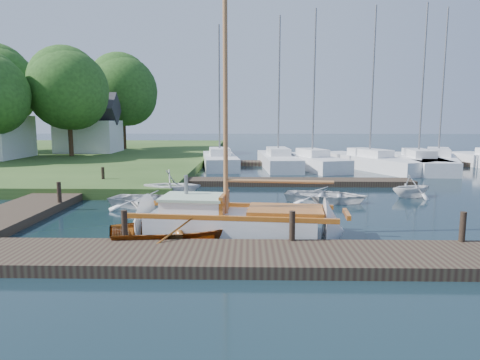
{
  "coord_description": "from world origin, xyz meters",
  "views": [
    {
      "loc": [
        0.35,
        -16.12,
        3.55
      ],
      "look_at": [
        0.0,
        0.0,
        1.2
      ],
      "focal_mm": 32.0,
      "sensor_mm": 36.0,
      "label": 1
    }
  ],
  "objects_px": {
    "marina_boat_5": "(438,160)",
    "tree_7": "(123,90)",
    "tender_d": "(412,185)",
    "marina_boat_0": "(220,160)",
    "mooring_post_1": "(125,225)",
    "tree_3": "(68,89)",
    "house_c": "(89,129)",
    "dinghy": "(186,225)",
    "mooring_post_4": "(59,192)",
    "mooring_post_3": "(463,227)",
    "mooring_post_5": "(103,175)",
    "marina_boat_2": "(312,161)",
    "marina_boat_3": "(369,161)",
    "marina_boat_4": "(418,161)",
    "marina_boat_1": "(278,159)",
    "mooring_post_2": "(292,226)",
    "tender_c": "(326,194)",
    "tender_a": "(152,198)",
    "tender_b": "(172,183)",
    "sailboat": "(238,224)"
  },
  "relations": [
    {
      "from": "mooring_post_4",
      "to": "marina_boat_1",
      "type": "bearing_deg",
      "value": 57.33
    },
    {
      "from": "mooring_post_1",
      "to": "house_c",
      "type": "relative_size",
      "value": 0.15
    },
    {
      "from": "tender_d",
      "to": "dinghy",
      "type": "bearing_deg",
      "value": 104.41
    },
    {
      "from": "tender_d",
      "to": "mooring_post_5",
      "type": "bearing_deg",
      "value": 59.45
    },
    {
      "from": "marina_boat_3",
      "to": "house_c",
      "type": "xyz_separation_m",
      "value": [
        -22.75,
        8.23,
        2.02
      ]
    },
    {
      "from": "sailboat",
      "to": "marina_boat_1",
      "type": "relative_size",
      "value": 0.93
    },
    {
      "from": "mooring_post_3",
      "to": "mooring_post_2",
      "type": "bearing_deg",
      "value": 180.0
    },
    {
      "from": "tender_a",
      "to": "marina_boat_2",
      "type": "distance_m",
      "value": 15.51
    },
    {
      "from": "tender_b",
      "to": "marina_boat_0",
      "type": "bearing_deg",
      "value": -5.0
    },
    {
      "from": "marina_boat_4",
      "to": "marina_boat_5",
      "type": "distance_m",
      "value": 2.1
    },
    {
      "from": "mooring_post_2",
      "to": "marina_boat_0",
      "type": "height_order",
      "value": "marina_boat_0"
    },
    {
      "from": "marina_boat_3",
      "to": "marina_boat_4",
      "type": "distance_m",
      "value": 3.26
    },
    {
      "from": "mooring_post_1",
      "to": "tender_d",
      "type": "bearing_deg",
      "value": 37.0
    },
    {
      "from": "mooring_post_2",
      "to": "tree_7",
      "type": "height_order",
      "value": "tree_7"
    },
    {
      "from": "house_c",
      "to": "tender_a",
      "type": "bearing_deg",
      "value": -63.91
    },
    {
      "from": "tender_b",
      "to": "marina_boat_2",
      "type": "distance_m",
      "value": 13.55
    },
    {
      "from": "mooring_post_5",
      "to": "tender_d",
      "type": "height_order",
      "value": "tender_d"
    },
    {
      "from": "tender_a",
      "to": "marina_boat_4",
      "type": "bearing_deg",
      "value": -35.45
    },
    {
      "from": "mooring_post_2",
      "to": "tender_a",
      "type": "height_order",
      "value": "mooring_post_2"
    },
    {
      "from": "tender_d",
      "to": "marina_boat_0",
      "type": "distance_m",
      "value": 14.86
    },
    {
      "from": "mooring_post_2",
      "to": "marina_boat_1",
      "type": "height_order",
      "value": "marina_boat_1"
    },
    {
      "from": "mooring_post_1",
      "to": "tender_c",
      "type": "distance_m",
      "value": 9.53
    },
    {
      "from": "tender_a",
      "to": "marina_boat_1",
      "type": "bearing_deg",
      "value": -7.89
    },
    {
      "from": "mooring_post_1",
      "to": "marina_boat_1",
      "type": "relative_size",
      "value": 0.08
    },
    {
      "from": "mooring_post_5",
      "to": "marina_boat_2",
      "type": "bearing_deg",
      "value": 36.58
    },
    {
      "from": "marina_boat_0",
      "to": "mooring_post_2",
      "type": "bearing_deg",
      "value": -177.86
    },
    {
      "from": "tender_d",
      "to": "marina_boat_2",
      "type": "relative_size",
      "value": 0.2
    },
    {
      "from": "tree_3",
      "to": "tree_7",
      "type": "bearing_deg",
      "value": 75.96
    },
    {
      "from": "marina_boat_1",
      "to": "marina_boat_4",
      "type": "height_order",
      "value": "marina_boat_4"
    },
    {
      "from": "mooring_post_5",
      "to": "tender_a",
      "type": "distance_m",
      "value": 5.6
    },
    {
      "from": "mooring_post_3",
      "to": "tree_7",
      "type": "xyz_separation_m",
      "value": [
        -18.0,
        31.05,
        5.5
      ]
    },
    {
      "from": "sailboat",
      "to": "marina_boat_5",
      "type": "xyz_separation_m",
      "value": [
        13.8,
        17.9,
        0.22
      ]
    },
    {
      "from": "mooring_post_1",
      "to": "tender_a",
      "type": "bearing_deg",
      "value": 95.39
    },
    {
      "from": "tender_d",
      "to": "mooring_post_1",
      "type": "bearing_deg",
      "value": 104.03
    },
    {
      "from": "mooring_post_4",
      "to": "house_c",
      "type": "bearing_deg",
      "value": 107.65
    },
    {
      "from": "tender_a",
      "to": "tender_d",
      "type": "bearing_deg",
      "value": -62.72
    },
    {
      "from": "tender_a",
      "to": "marina_boat_1",
      "type": "height_order",
      "value": "marina_boat_1"
    },
    {
      "from": "tender_c",
      "to": "mooring_post_4",
      "type": "bearing_deg",
      "value": 114.75
    },
    {
      "from": "marina_boat_5",
      "to": "tree_7",
      "type": "bearing_deg",
      "value": 87.19
    },
    {
      "from": "sailboat",
      "to": "tender_d",
      "type": "distance_m",
      "value": 10.04
    },
    {
      "from": "mooring_post_2",
      "to": "mooring_post_3",
      "type": "relative_size",
      "value": 1.0
    },
    {
      "from": "tender_a",
      "to": "marina_boat_5",
      "type": "height_order",
      "value": "marina_boat_5"
    },
    {
      "from": "marina_boat_0",
      "to": "marina_boat_2",
      "type": "relative_size",
      "value": 0.92
    },
    {
      "from": "tender_d",
      "to": "marina_boat_5",
      "type": "distance_m",
      "value": 12.96
    },
    {
      "from": "mooring_post_3",
      "to": "tender_c",
      "type": "relative_size",
      "value": 0.23
    },
    {
      "from": "tender_d",
      "to": "marina_boat_2",
      "type": "xyz_separation_m",
      "value": [
        -2.92,
        10.68,
        0.02
      ]
    },
    {
      "from": "tender_d",
      "to": "tree_3",
      "type": "distance_m",
      "value": 26.88
    },
    {
      "from": "mooring_post_4",
      "to": "dinghy",
      "type": "relative_size",
      "value": 0.19
    },
    {
      "from": "tree_3",
      "to": "house_c",
      "type": "bearing_deg",
      "value": 90.03
    },
    {
      "from": "mooring_post_5",
      "to": "tender_d",
      "type": "distance_m",
      "value": 14.81
    }
  ]
}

